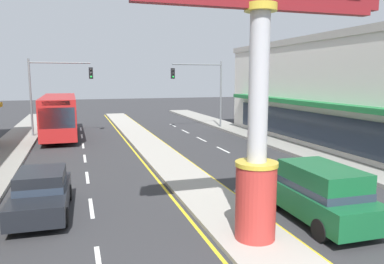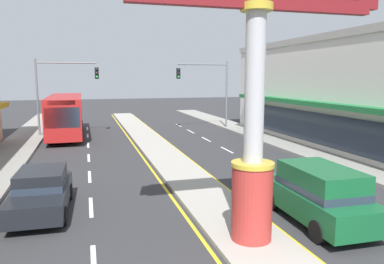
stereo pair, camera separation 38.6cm
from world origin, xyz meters
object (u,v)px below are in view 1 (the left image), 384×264
(traffic_light_left_side, at_px, (54,84))
(bus_near_left_lane, at_px, (59,113))
(suv_near_right_lane, at_px, (319,193))
(sedan_far_right_lane, at_px, (42,192))
(district_sign, at_px, (259,90))
(storefront_right, at_px, (366,92))
(traffic_light_right_side, at_px, (203,83))

(traffic_light_left_side, relative_size, bus_near_left_lane, 0.55)
(traffic_light_left_side, bearing_deg, suv_near_right_lane, -67.04)
(traffic_light_left_side, bearing_deg, sedan_far_right_lane, -89.09)
(suv_near_right_lane, distance_m, sedan_far_right_lane, 9.47)
(district_sign, height_order, traffic_light_left_side, district_sign)
(district_sign, relative_size, traffic_light_left_side, 1.29)
(storefront_right, distance_m, traffic_light_right_side, 13.70)
(traffic_light_right_side, relative_size, bus_near_left_lane, 0.55)
(storefront_right, xyz_separation_m, suv_near_right_lane, (-11.78, -11.03, -2.76))
(storefront_right, bearing_deg, sedan_far_right_lane, -159.86)
(storefront_right, relative_size, bus_near_left_lane, 2.16)
(district_sign, height_order, traffic_light_right_side, district_sign)
(suv_near_right_lane, bearing_deg, sedan_far_right_lane, 158.44)
(storefront_right, height_order, traffic_light_right_side, storefront_right)
(traffic_light_right_side, bearing_deg, district_sign, -105.54)
(traffic_light_right_side, bearing_deg, suv_near_right_lane, -99.26)
(suv_near_right_lane, distance_m, bus_near_left_lane, 23.39)
(traffic_light_right_side, height_order, suv_near_right_lane, traffic_light_right_side)
(storefront_right, xyz_separation_m, bus_near_left_lane, (-20.59, 10.61, -1.87))
(storefront_right, height_order, bus_near_left_lane, storefront_right)
(suv_near_right_lane, height_order, sedan_far_right_lane, suv_near_right_lane)
(traffic_light_right_side, distance_m, sedan_far_right_lane, 22.55)
(storefront_right, xyz_separation_m, traffic_light_right_side, (-8.19, 10.97, 0.51))
(suv_near_right_lane, relative_size, sedan_far_right_lane, 1.06)
(bus_near_left_lane, bearing_deg, sedan_far_right_lane, -89.99)
(traffic_light_left_side, bearing_deg, district_sign, -74.11)
(district_sign, xyz_separation_m, traffic_light_right_side, (6.34, 22.81, -0.16))
(district_sign, height_order, bus_near_left_lane, district_sign)
(traffic_light_right_side, bearing_deg, traffic_light_left_side, -177.60)
(traffic_light_left_side, bearing_deg, storefront_right, -26.57)
(storefront_right, xyz_separation_m, traffic_light_left_side, (-20.88, 10.44, 0.51))
(storefront_right, relative_size, suv_near_right_lane, 5.23)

